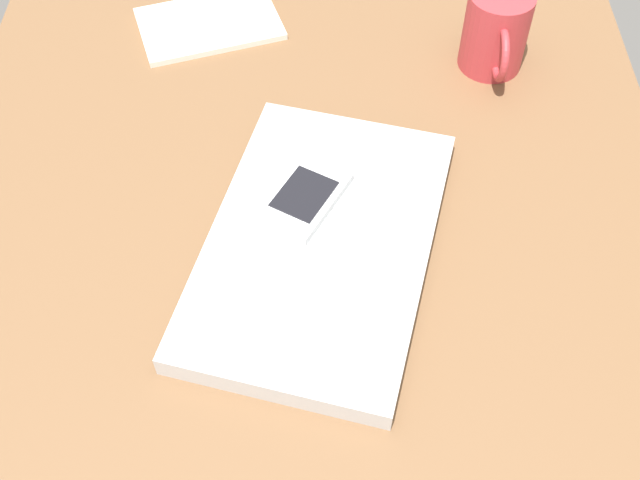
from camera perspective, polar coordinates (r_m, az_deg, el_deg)
The scene contains 5 objects.
desk_surface at distance 76.67cm, azimuth -1.26°, elevation -7.29°, with size 120.00×80.00×3.00cm, color brown.
laptop_closed at distance 79.67cm, azimuth 0.00°, elevation -0.33°, with size 34.30×21.65×2.50cm, color #B7BABC.
cell_phone_on_laptop at distance 81.26cm, azimuth -1.18°, elevation 3.08°, with size 11.73×10.23×1.13cm.
notepad at distance 107.12cm, azimuth -7.93°, elevation 15.09°, with size 11.46×17.61×0.80cm, color white.
coffee_mug at distance 99.63cm, azimuth 12.48°, elevation 14.36°, with size 11.38×7.73×9.95cm.
Camera 1 is at (38.48, 1.85, 67.79)cm, focal length 44.67 mm.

